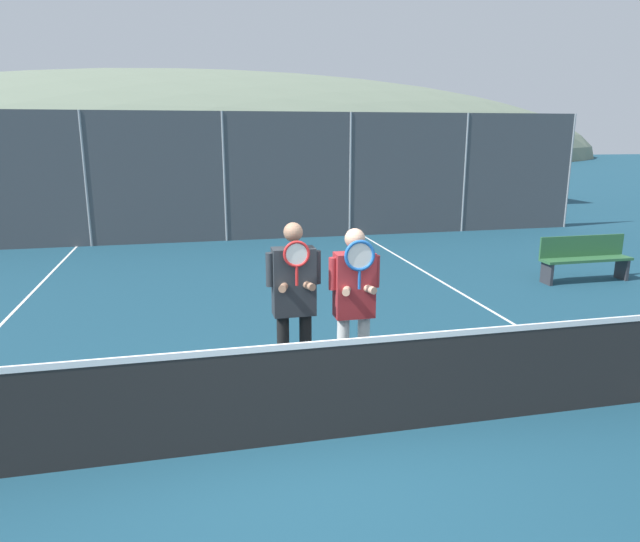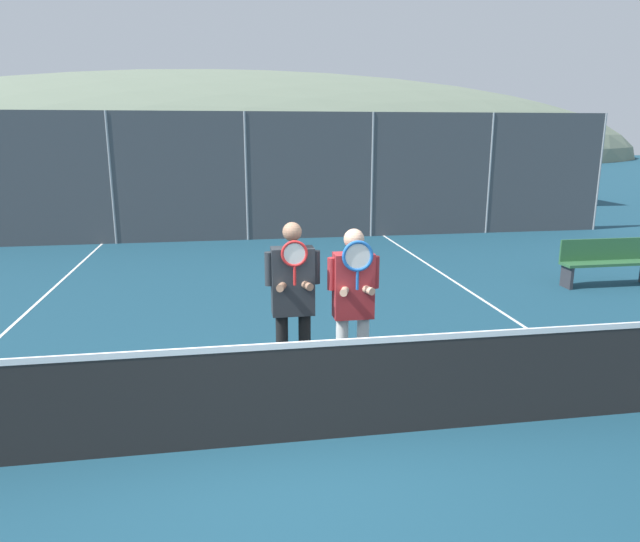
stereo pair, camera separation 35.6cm
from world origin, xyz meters
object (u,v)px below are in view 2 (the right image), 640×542
object	(u,v)px
car_left_of_center	(204,196)
car_center	(370,192)
bench_courtside	(607,260)
player_leftmost	(293,296)
player_center_left	(353,299)
car_far_left	(24,197)

from	to	relation	value
car_left_of_center	car_center	xyz separation A→B (m)	(5.11, 0.14, 0.02)
car_center	bench_courtside	bearing A→B (deg)	-74.20
player_leftmost	car_center	distance (m)	12.45
player_center_left	car_far_left	bearing A→B (deg)	120.27
car_left_of_center	bench_courtside	world-z (taller)	car_left_of_center
player_center_left	bench_courtside	world-z (taller)	player_center_left
bench_courtside	car_far_left	bearing A→B (deg)	146.36
player_center_left	car_center	xyz separation A→B (m)	(3.20, 11.96, -0.13)
player_center_left	car_center	size ratio (longest dim) A/B	0.41
player_leftmost	car_left_of_center	world-z (taller)	player_leftmost
player_leftmost	car_far_left	world-z (taller)	player_leftmost
player_leftmost	player_center_left	bearing A→B (deg)	-10.69
car_left_of_center	bench_courtside	bearing A→B (deg)	-47.65
car_left_of_center	bench_courtside	xyz separation A→B (m)	(7.46, -8.19, -0.43)
car_left_of_center	bench_courtside	size ratio (longest dim) A/B	2.37
player_leftmost	car_center	xyz separation A→B (m)	(3.81, 11.85, -0.16)
bench_courtside	player_leftmost	bearing A→B (deg)	-150.26
player_center_left	bench_courtside	distance (m)	6.66
player_leftmost	player_center_left	world-z (taller)	player_leftmost
player_leftmost	car_far_left	size ratio (longest dim) A/B	0.43
bench_courtside	player_center_left	bearing A→B (deg)	-146.76
car_far_left	bench_courtside	xyz separation A→B (m)	(12.55, -8.35, -0.46)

